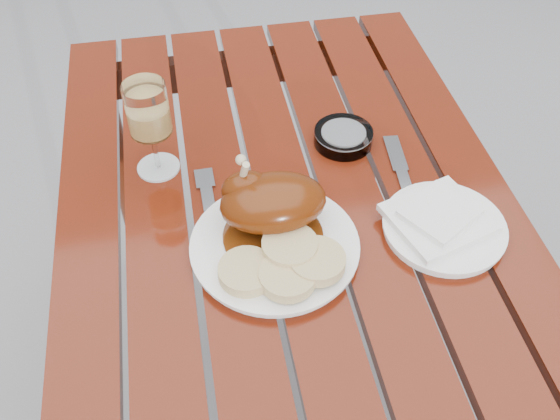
% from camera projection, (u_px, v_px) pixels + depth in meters
% --- Properties ---
extents(ground, '(60.00, 60.00, 0.00)m').
position_uv_depth(ground, '(286.00, 401.00, 1.64)').
color(ground, slate).
rests_on(ground, ground).
extents(table, '(0.80, 1.20, 0.75)m').
position_uv_depth(table, '(287.00, 322.00, 1.37)').
color(table, '#631A0B').
rests_on(table, ground).
extents(dinner_plate, '(0.34, 0.34, 0.02)m').
position_uv_depth(dinner_plate, '(275.00, 247.00, 1.02)').
color(dinner_plate, white).
rests_on(dinner_plate, table).
extents(roast_duck, '(0.18, 0.17, 0.13)m').
position_uv_depth(roast_duck, '(269.00, 202.00, 1.01)').
color(roast_duck, '#542409').
rests_on(roast_duck, dinner_plate).
extents(bread_dumplings, '(0.20, 0.14, 0.03)m').
position_uv_depth(bread_dumplings, '(285.00, 264.00, 0.96)').
color(bread_dumplings, tan).
rests_on(bread_dumplings, dinner_plate).
extents(wine_glass, '(0.09, 0.09, 0.19)m').
position_uv_depth(wine_glass, '(151.00, 129.00, 1.09)').
color(wine_glass, '#FACA71').
rests_on(wine_glass, table).
extents(side_plate, '(0.22, 0.22, 0.02)m').
position_uv_depth(side_plate, '(444.00, 228.00, 1.05)').
color(side_plate, white).
rests_on(side_plate, table).
extents(napkin, '(0.19, 0.18, 0.01)m').
position_uv_depth(napkin, '(438.00, 218.00, 1.04)').
color(napkin, white).
rests_on(napkin, side_plate).
extents(ashtray, '(0.11, 0.11, 0.03)m').
position_uv_depth(ashtray, '(343.00, 137.00, 1.20)').
color(ashtray, '#B2B7BC').
rests_on(ashtray, table).
extents(fork, '(0.02, 0.17, 0.01)m').
position_uv_depth(fork, '(210.00, 209.00, 1.08)').
color(fork, gray).
rests_on(fork, table).
extents(knife, '(0.04, 0.22, 0.01)m').
position_uv_depth(knife, '(407.00, 190.00, 1.12)').
color(knife, gray).
rests_on(knife, table).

